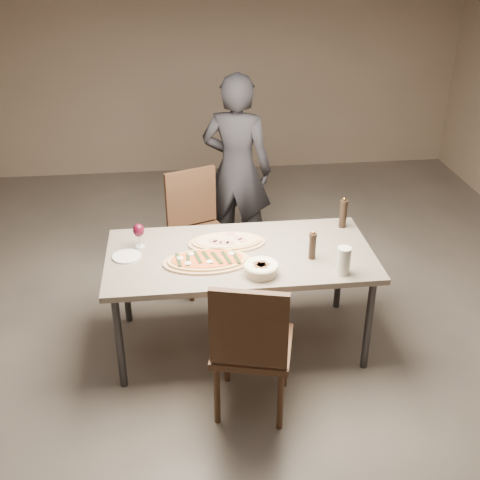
{
  "coord_description": "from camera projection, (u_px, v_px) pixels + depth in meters",
  "views": [
    {
      "loc": [
        -0.41,
        -3.52,
        2.74
      ],
      "look_at": [
        0.0,
        0.0,
        0.85
      ],
      "focal_mm": 45.0,
      "sensor_mm": 36.0,
      "label": 1
    }
  ],
  "objects": [
    {
      "name": "room",
      "position": [
        240.0,
        162.0,
        3.76
      ],
      "size": [
        7.0,
        7.0,
        7.0
      ],
      "color": "#5D5750",
      "rests_on": "ground"
    },
    {
      "name": "dining_table",
      "position": [
        240.0,
        260.0,
        4.09
      ],
      "size": [
        1.8,
        0.9,
        0.75
      ],
      "color": "slate",
      "rests_on": "ground"
    },
    {
      "name": "zucchini_pizza",
      "position": [
        207.0,
        261.0,
        3.94
      ],
      "size": [
        0.58,
        0.32,
        0.05
      ],
      "rotation": [
        0.0,
        0.0,
        -0.1
      ],
      "color": "tan",
      "rests_on": "dining_table"
    },
    {
      "name": "ham_pizza",
      "position": [
        227.0,
        242.0,
        4.17
      ],
      "size": [
        0.54,
        0.3,
        0.04
      ],
      "rotation": [
        0.0,
        0.0,
        -0.21
      ],
      "color": "tan",
      "rests_on": "dining_table"
    },
    {
      "name": "bread_basket",
      "position": [
        261.0,
        268.0,
        3.79
      ],
      "size": [
        0.22,
        0.22,
        0.08
      ],
      "rotation": [
        0.0,
        0.0,
        -0.22
      ],
      "color": "#F4EAC6",
      "rests_on": "dining_table"
    },
    {
      "name": "oil_dish",
      "position": [
        267.0,
        265.0,
        3.9
      ],
      "size": [
        0.12,
        0.12,
        0.01
      ],
      "rotation": [
        0.0,
        0.0,
        0.15
      ],
      "color": "white",
      "rests_on": "dining_table"
    },
    {
      "name": "pepper_mill_left",
      "position": [
        313.0,
        246.0,
        3.95
      ],
      "size": [
        0.05,
        0.05,
        0.2
      ],
      "rotation": [
        0.0,
        0.0,
        -0.41
      ],
      "color": "black",
      "rests_on": "dining_table"
    },
    {
      "name": "pepper_mill_right",
      "position": [
        343.0,
        213.0,
        4.36
      ],
      "size": [
        0.06,
        0.06,
        0.23
      ],
      "rotation": [
        0.0,
        0.0,
        -0.18
      ],
      "color": "black",
      "rests_on": "dining_table"
    },
    {
      "name": "carafe",
      "position": [
        344.0,
        261.0,
        3.79
      ],
      "size": [
        0.09,
        0.09,
        0.18
      ],
      "rotation": [
        0.0,
        0.0,
        -0.15
      ],
      "color": "silver",
      "rests_on": "dining_table"
    },
    {
      "name": "wine_glass",
      "position": [
        139.0,
        231.0,
        4.08
      ],
      "size": [
        0.08,
        0.08,
        0.18
      ],
      "rotation": [
        0.0,
        0.0,
        0.39
      ],
      "color": "silver",
      "rests_on": "dining_table"
    },
    {
      "name": "side_plate",
      "position": [
        127.0,
        256.0,
        4.01
      ],
      "size": [
        0.19,
        0.19,
        0.01
      ],
      "rotation": [
        0.0,
        0.0,
        -0.39
      ],
      "color": "white",
      "rests_on": "dining_table"
    },
    {
      "name": "chair_near",
      "position": [
        251.0,
        343.0,
        3.52
      ],
      "size": [
        0.57,
        0.57,
        0.99
      ],
      "rotation": [
        0.0,
        0.0,
        -0.25
      ],
      "color": "#3F291A",
      "rests_on": "ground"
    },
    {
      "name": "chair_far",
      "position": [
        197.0,
        223.0,
        4.93
      ],
      "size": [
        0.59,
        0.59,
        0.96
      ],
      "rotation": [
        0.0,
        0.0,
        3.5
      ],
      "color": "#3F291A",
      "rests_on": "ground"
    },
    {
      "name": "diner",
      "position": [
        237.0,
        170.0,
        5.19
      ],
      "size": [
        0.71,
        0.59,
        1.67
      ],
      "primitive_type": "imported",
      "rotation": [
        0.0,
        0.0,
        2.78
      ],
      "color": "black",
      "rests_on": "ground"
    }
  ]
}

